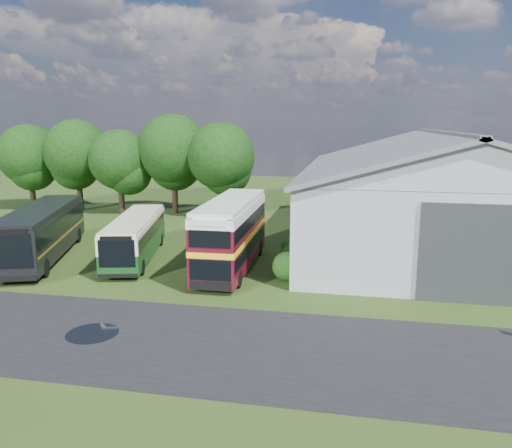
% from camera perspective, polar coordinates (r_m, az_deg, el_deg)
% --- Properties ---
extents(ground, '(120.00, 120.00, 0.00)m').
position_cam_1_polar(ground, '(24.58, -11.66, -9.67)').
color(ground, '#233E13').
rests_on(ground, ground).
extents(asphalt_road, '(60.00, 8.00, 0.02)m').
position_cam_1_polar(asphalt_road, '(21.00, -7.13, -13.32)').
color(asphalt_road, black).
rests_on(asphalt_road, ground).
extents(puddle, '(2.20, 2.20, 0.01)m').
position_cam_1_polar(puddle, '(22.73, -18.20, -11.84)').
color(puddle, black).
rests_on(puddle, ground).
extents(storage_shed, '(18.80, 24.80, 8.15)m').
position_cam_1_polar(storage_shed, '(37.77, 20.05, 3.82)').
color(storage_shed, gray).
rests_on(storage_shed, ground).
extents(tree_far_left, '(6.12, 6.12, 8.64)m').
position_cam_1_polar(tree_far_left, '(55.44, -24.49, 7.20)').
color(tree_far_left, black).
rests_on(tree_far_left, ground).
extents(tree_left_a, '(6.46, 6.46, 9.12)m').
position_cam_1_polar(tree_left_a, '(53.10, -19.77, 7.75)').
color(tree_left_a, black).
rests_on(tree_left_a, ground).
extents(tree_left_b, '(5.78, 5.78, 8.16)m').
position_cam_1_polar(tree_left_b, '(49.88, -15.33, 7.09)').
color(tree_left_b, black).
rests_on(tree_left_b, ground).
extents(tree_mid, '(6.80, 6.80, 9.60)m').
position_cam_1_polar(tree_mid, '(49.02, -9.41, 8.37)').
color(tree_mid, black).
rests_on(tree_mid, ground).
extents(tree_right_a, '(6.26, 6.26, 8.83)m').
position_cam_1_polar(tree_right_a, '(46.57, -4.00, 7.72)').
color(tree_right_a, black).
rests_on(tree_right_a, ground).
extents(shrub_front, '(1.70, 1.70, 1.70)m').
position_cam_1_polar(shrub_front, '(28.66, 3.54, -6.34)').
color(shrub_front, '#194714').
rests_on(shrub_front, ground).
extents(shrub_mid, '(1.60, 1.60, 1.60)m').
position_cam_1_polar(shrub_mid, '(30.56, 4.05, -5.20)').
color(shrub_mid, '#194714').
rests_on(shrub_mid, ground).
extents(shrub_back, '(1.80, 1.80, 1.80)m').
position_cam_1_polar(shrub_back, '(32.47, 4.50, -4.20)').
color(shrub_back, '#194714').
rests_on(shrub_back, ground).
extents(bus_green_single, '(4.55, 10.37, 2.79)m').
position_cam_1_polar(bus_green_single, '(33.39, -13.60, -1.42)').
color(bus_green_single, black).
rests_on(bus_green_single, ground).
extents(bus_maroon_double, '(2.74, 10.00, 4.28)m').
position_cam_1_polar(bus_maroon_double, '(30.11, -2.82, -1.24)').
color(bus_maroon_double, black).
rests_on(bus_maroon_double, ground).
extents(bus_dark_single, '(6.53, 12.46, 3.36)m').
position_cam_1_polar(bus_dark_single, '(35.41, -23.27, -0.80)').
color(bus_dark_single, black).
rests_on(bus_dark_single, ground).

